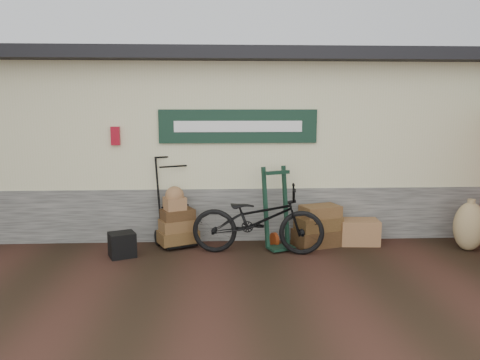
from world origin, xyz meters
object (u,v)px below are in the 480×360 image
porter_trolley (174,200)px  green_barrow (277,208)px  wicker_hamper (359,232)px  black_trunk (122,245)px  bicycle (258,216)px  suitcase_stack (318,225)px

porter_trolley → green_barrow: 1.70m
porter_trolley → wicker_hamper: size_ratio=2.36×
porter_trolley → black_trunk: bearing=-164.4°
green_barrow → black_trunk: green_barrow is taller
porter_trolley → bicycle: 1.46m
suitcase_stack → bicycle: size_ratio=0.37×
green_barrow → bicycle: size_ratio=0.64×
porter_trolley → wicker_hamper: bearing=-27.2°
suitcase_stack → porter_trolley: bearing=175.6°
porter_trolley → wicker_hamper: (3.07, -0.14, -0.54)m
black_trunk → bicycle: size_ratio=0.18×
suitcase_stack → bicycle: bearing=-160.0°
suitcase_stack → wicker_hamper: 0.71m
porter_trolley → wicker_hamper: 3.12m
suitcase_stack → black_trunk: 3.15m
green_barrow → wicker_hamper: (1.40, 0.17, -0.45)m
wicker_hamper → bicycle: 1.82m
suitcase_stack → bicycle: (-1.03, -0.38, 0.26)m
porter_trolley → bicycle: size_ratio=0.73×
black_trunk → green_barrow: bearing=7.4°
suitcase_stack → black_trunk: size_ratio=2.03×
porter_trolley → green_barrow: porter_trolley is taller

